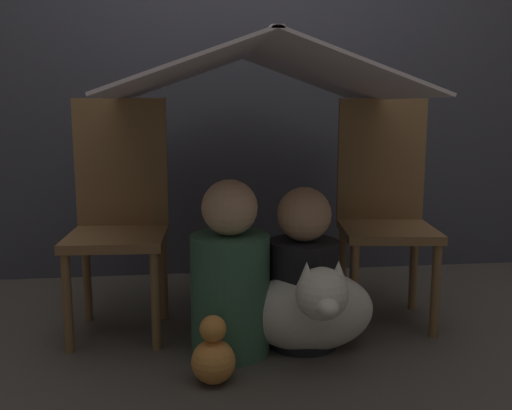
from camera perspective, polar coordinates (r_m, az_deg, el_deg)
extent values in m
plane|color=#47423D|center=(2.32, 0.48, -13.59)|extent=(8.80, 8.80, 0.00)
cube|color=#3D3D47|center=(3.16, -1.92, 15.79)|extent=(7.00, 0.05, 2.50)
cylinder|color=brown|center=(2.28, -18.32, -9.32)|extent=(0.04, 0.04, 0.39)
cylinder|color=brown|center=(2.23, -10.01, -9.47)|extent=(0.04, 0.04, 0.39)
cylinder|color=brown|center=(2.59, -16.54, -6.97)|extent=(0.04, 0.04, 0.39)
cylinder|color=brown|center=(2.54, -9.24, -7.03)|extent=(0.04, 0.04, 0.39)
cube|color=brown|center=(2.35, -13.74, -3.24)|extent=(0.40, 0.40, 0.04)
cube|color=brown|center=(2.47, -13.33, 4.15)|extent=(0.38, 0.05, 0.54)
cylinder|color=brown|center=(2.34, 9.74, -8.48)|extent=(0.04, 0.04, 0.39)
cylinder|color=brown|center=(2.42, 17.51, -8.22)|extent=(0.04, 0.04, 0.39)
cylinder|color=brown|center=(2.65, 8.58, -6.26)|extent=(0.04, 0.04, 0.39)
cylinder|color=brown|center=(2.72, 15.48, -6.11)|extent=(0.04, 0.04, 0.39)
cube|color=brown|center=(2.47, 13.02, -2.54)|extent=(0.43, 0.43, 0.04)
cube|color=brown|center=(2.60, 12.41, 4.46)|extent=(0.38, 0.08, 0.54)
cube|color=silver|center=(2.27, -7.22, 13.12)|extent=(0.56, 1.11, 0.21)
cube|color=silver|center=(2.34, 7.01, 13.03)|extent=(0.56, 1.11, 0.21)
cube|color=silver|center=(2.30, 0.00, 15.65)|extent=(0.04, 1.11, 0.01)
cylinder|color=#38664C|center=(2.17, -2.58, -8.88)|extent=(0.30, 0.30, 0.45)
sphere|color=#D6A884|center=(2.09, -2.65, -0.25)|extent=(0.21, 0.21, 0.21)
cylinder|color=black|center=(2.25, 4.71, -8.74)|extent=(0.27, 0.27, 0.42)
sphere|color=tan|center=(2.17, 4.83, -0.92)|extent=(0.21, 0.21, 0.21)
ellipsoid|color=silver|center=(2.21, 5.44, -10.52)|extent=(0.49, 0.23, 0.31)
sphere|color=silver|center=(2.00, 6.62, -8.80)|extent=(0.19, 0.19, 0.19)
ellipsoid|color=silver|center=(1.93, 7.19, -10.10)|extent=(0.07, 0.09, 0.06)
cone|color=silver|center=(1.96, 5.08, -6.84)|extent=(0.06, 0.06, 0.08)
cone|color=silver|center=(1.99, 8.24, -6.69)|extent=(0.06, 0.06, 0.08)
sphere|color=#D88C3F|center=(1.99, -4.28, -15.34)|extent=(0.15, 0.15, 0.15)
sphere|color=#D88C3F|center=(1.95, -4.33, -12.24)|extent=(0.09, 0.09, 0.09)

